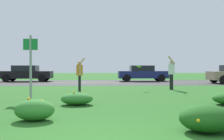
{
  "coord_description": "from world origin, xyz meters",
  "views": [
    {
      "loc": [
        -0.0,
        -3.93,
        1.18
      ],
      "look_at": [
        0.61,
        10.24,
        1.1
      ],
      "focal_mm": 43.74,
      "sensor_mm": 36.0,
      "label": 1
    }
  ],
  "objects_px": {
    "person_catcher_white_shirt": "(171,72)",
    "car_navy_center_right": "(143,73)",
    "frisbee_lime": "(139,67)",
    "person_thrower_orange_shirt": "(80,73)",
    "car_black_center_left": "(26,73)",
    "sign_post_near_path": "(31,60)"
  },
  "relations": [
    {
      "from": "person_thrower_orange_shirt",
      "to": "car_navy_center_right",
      "type": "bearing_deg",
      "value": 64.53
    },
    {
      "from": "car_navy_center_right",
      "to": "person_catcher_white_shirt",
      "type": "bearing_deg",
      "value": -89.81
    },
    {
      "from": "frisbee_lime",
      "to": "car_navy_center_right",
      "type": "distance_m",
      "value": 10.26
    },
    {
      "from": "car_black_center_left",
      "to": "car_navy_center_right",
      "type": "height_order",
      "value": "same"
    },
    {
      "from": "person_thrower_orange_shirt",
      "to": "person_catcher_white_shirt",
      "type": "height_order",
      "value": "person_catcher_white_shirt"
    },
    {
      "from": "sign_post_near_path",
      "to": "car_black_center_left",
      "type": "distance_m",
      "value": 14.74
    },
    {
      "from": "person_catcher_white_shirt",
      "to": "car_black_center_left",
      "type": "bearing_deg",
      "value": 136.58
    },
    {
      "from": "sign_post_near_path",
      "to": "person_catcher_white_shirt",
      "type": "distance_m",
      "value": 7.86
    },
    {
      "from": "frisbee_lime",
      "to": "car_black_center_left",
      "type": "bearing_deg",
      "value": 131.17
    },
    {
      "from": "sign_post_near_path",
      "to": "person_thrower_orange_shirt",
      "type": "height_order",
      "value": "sign_post_near_path"
    },
    {
      "from": "person_catcher_white_shirt",
      "to": "car_black_center_left",
      "type": "height_order",
      "value": "person_catcher_white_shirt"
    },
    {
      "from": "frisbee_lime",
      "to": "person_catcher_white_shirt",
      "type": "bearing_deg",
      "value": 0.83
    },
    {
      "from": "sign_post_near_path",
      "to": "car_navy_center_right",
      "type": "bearing_deg",
      "value": 64.91
    },
    {
      "from": "frisbee_lime",
      "to": "car_navy_center_right",
      "type": "relative_size",
      "value": 0.06
    },
    {
      "from": "frisbee_lime",
      "to": "car_navy_center_right",
      "type": "height_order",
      "value": "car_navy_center_right"
    },
    {
      "from": "sign_post_near_path",
      "to": "person_thrower_orange_shirt",
      "type": "distance_m",
      "value": 4.07
    },
    {
      "from": "person_catcher_white_shirt",
      "to": "car_navy_center_right",
      "type": "distance_m",
      "value": 10.06
    },
    {
      "from": "person_thrower_orange_shirt",
      "to": "frisbee_lime",
      "type": "xyz_separation_m",
      "value": [
        3.23,
        0.41,
        0.33
      ]
    },
    {
      "from": "person_catcher_white_shirt",
      "to": "person_thrower_orange_shirt",
      "type": "bearing_deg",
      "value": -175.08
    },
    {
      "from": "person_catcher_white_shirt",
      "to": "car_black_center_left",
      "type": "distance_m",
      "value": 14.64
    },
    {
      "from": "sign_post_near_path",
      "to": "car_navy_center_right",
      "type": "distance_m",
      "value": 15.68
    },
    {
      "from": "car_navy_center_right",
      "to": "person_thrower_orange_shirt",
      "type": "bearing_deg",
      "value": -115.47
    }
  ]
}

